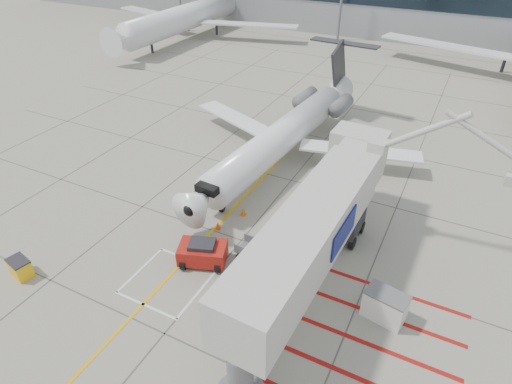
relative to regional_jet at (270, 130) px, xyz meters
The scene contains 9 objects.
ground_plane 13.17m from the regional_jet, 80.17° to the right, with size 260.00×260.00×0.00m, color gray.
regional_jet is the anchor object (origin of this frame).
jet_bridge 13.35m from the regional_jet, 56.39° to the right, with size 9.05×19.11×7.64m, color beige, non-canonical shape.
pushback_tug 11.65m from the regional_jet, 84.48° to the right, with size 2.74×1.72×1.60m, color #A61710, non-canonical shape.
spill_bin 18.76m from the regional_jet, 114.16° to the right, with size 1.30×0.87×1.13m, color #FCB60E, non-canonical shape.
baggage_cart 10.73m from the regional_jet, 69.53° to the right, with size 1.92×1.21×1.21m, color #535458, non-canonical shape.
ground_power_unit 15.86m from the regional_jet, 42.24° to the right, with size 2.08×1.21×1.65m, color silver, non-canonical shape.
cone_nose 6.98m from the regional_jet, 81.03° to the right, with size 0.40×0.40×0.56m, color #E1590B.
cone_side 8.81m from the regional_jet, 88.52° to the right, with size 0.38×0.38×0.52m, color #E0460B.
Camera 1 is at (10.28, -14.12, 17.66)m, focal length 30.00 mm.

